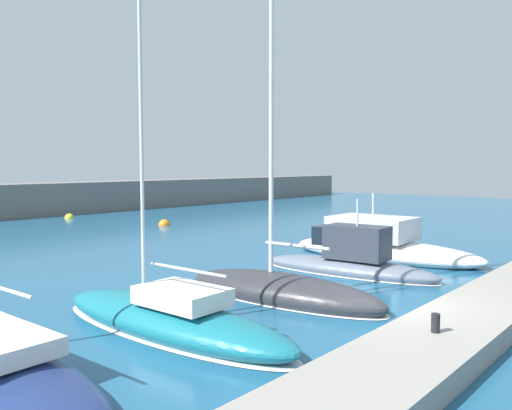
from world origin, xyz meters
TOP-DOWN VIEW (x-y plane):
  - ground_plane at (0.00, 0.00)m, footprint 120.00×120.00m
  - dock_pier at (0.00, -2.10)m, footprint 23.03×2.33m
  - sailboat_teal_second at (-4.62, 3.92)m, footprint 2.34×8.49m
  - sailboat_charcoal_third at (-0.07, 3.72)m, footprint 2.59×7.60m
  - motorboat_slate_fourth at (4.92, 4.09)m, footprint 2.54×7.64m
  - motorboat_white_fifth at (9.17, 4.90)m, footprint 3.34×9.48m
  - mooring_buoy_yellow at (9.66, 33.26)m, footprint 0.75×0.75m
  - mooring_buoy_orange at (11.34, 23.20)m, footprint 0.86×0.86m
  - dock_bollard at (-1.84, -2.10)m, footprint 0.20×0.20m

SIDE VIEW (x-z plane):
  - ground_plane at x=0.00m, z-range 0.00..0.00m
  - mooring_buoy_yellow at x=9.66m, z-range -0.38..0.38m
  - mooring_buoy_orange at x=11.34m, z-range -0.43..0.43m
  - dock_pier at x=0.00m, z-range 0.00..0.55m
  - sailboat_charcoal_third at x=-0.07m, z-range -7.38..8.05m
  - sailboat_teal_second at x=-4.62m, z-range -8.85..9.62m
  - motorboat_slate_fourth at x=4.92m, z-range -1.15..2.12m
  - motorboat_white_fifth at x=9.17m, z-range -1.09..2.24m
  - dock_bollard at x=-1.84m, z-range 0.55..0.99m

